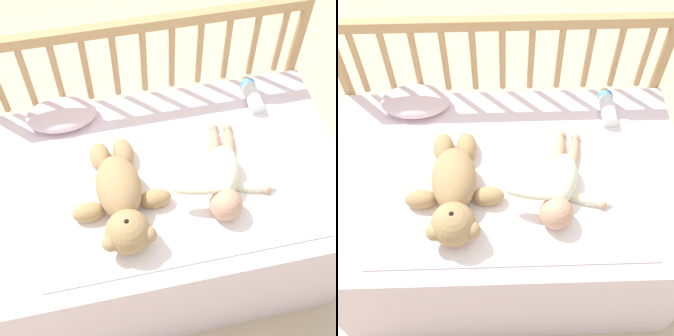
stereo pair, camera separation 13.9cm
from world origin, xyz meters
The scene contains 8 objects.
ground_plane centered at (0.00, 0.00, 0.00)m, with size 12.00×12.00×0.00m, color #C6B293.
crib_mattress centered at (0.00, 0.00, 0.27)m, with size 1.12×0.70×0.54m.
crib_rail centered at (0.00, 0.37, 0.60)m, with size 1.12×0.04×0.84m.
blanket centered at (0.01, -0.05, 0.55)m, with size 0.82×0.51×0.01m.
teddy_bear centered at (-0.15, -0.09, 0.60)m, with size 0.29×0.40×0.13m.
baby centered at (0.16, -0.07, 0.59)m, with size 0.33×0.36×0.10m.
baby_bottle centered at (0.35, 0.25, 0.57)m, with size 0.05×0.15×0.05m.
small_pillow centered at (-0.30, 0.29, 0.57)m, with size 0.23×0.15×0.06m.
Camera 1 is at (-0.16, -0.78, 1.76)m, focal length 50.00 mm.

